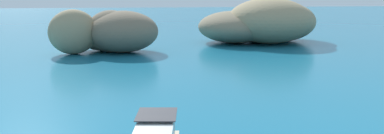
% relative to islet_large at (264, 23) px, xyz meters
% --- Properties ---
extents(islet_large, '(21.82, 19.72, 6.79)m').
position_rel_islet_large_xyz_m(islet_large, '(0.00, 0.00, 0.00)').
color(islet_large, '#9E8966').
rests_on(islet_large, ground).
extents(islet_small, '(16.15, 13.45, 5.59)m').
position_rel_islet_large_xyz_m(islet_small, '(-23.01, -7.82, -0.39)').
color(islet_small, '#9E8966').
rests_on(islet_small, ground).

